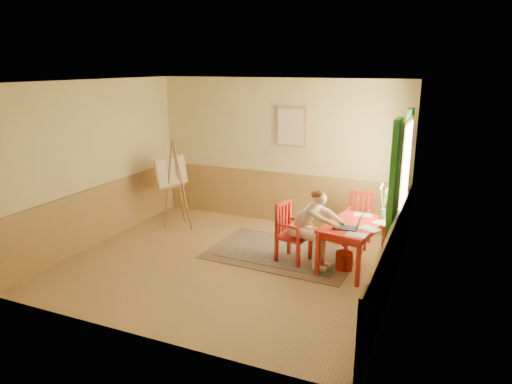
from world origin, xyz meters
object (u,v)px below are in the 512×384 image
at_px(laptop, 350,226).
at_px(easel, 173,175).
at_px(figure, 309,224).
at_px(table, 353,229).
at_px(chair_left, 291,232).
at_px(chair_back, 358,219).

distance_m(laptop, easel, 3.70).
height_order(figure, easel, easel).
bearing_deg(table, laptop, -89.45).
height_order(chair_left, chair_back, chair_left).
height_order(figure, laptop, figure).
distance_m(table, chair_left, 0.97).
relative_size(chair_left, laptop, 2.41).
height_order(chair_left, figure, figure).
bearing_deg(table, chair_back, 96.47).
bearing_deg(chair_back, table, -83.53).
bearing_deg(chair_back, figure, -113.61).
distance_m(table, laptop, 0.29).
bearing_deg(chair_back, easel, -173.27).
bearing_deg(easel, table, -9.68).
relative_size(chair_left, easel, 0.57).
height_order(table, figure, figure).
xyz_separation_m(table, figure, (-0.64, -0.17, 0.05)).
bearing_deg(table, easel, 170.32).
bearing_deg(laptop, figure, 172.82).
distance_m(figure, easel, 3.07).
height_order(table, laptop, laptop).
xyz_separation_m(table, laptop, (0.00, -0.25, 0.14)).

